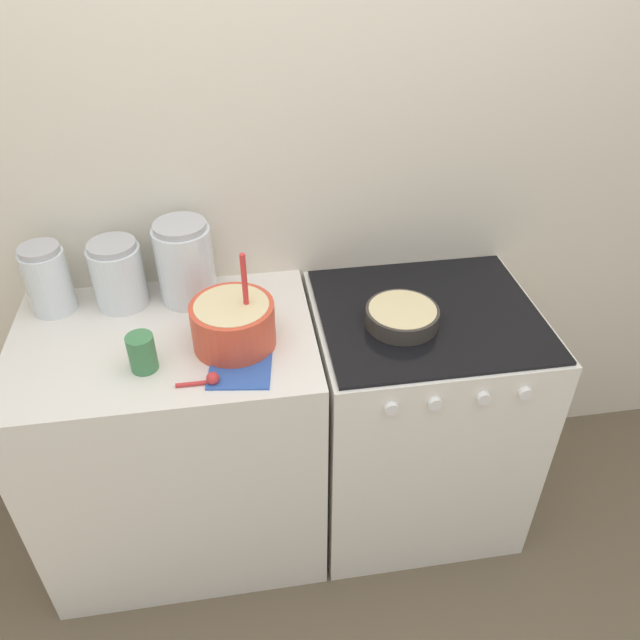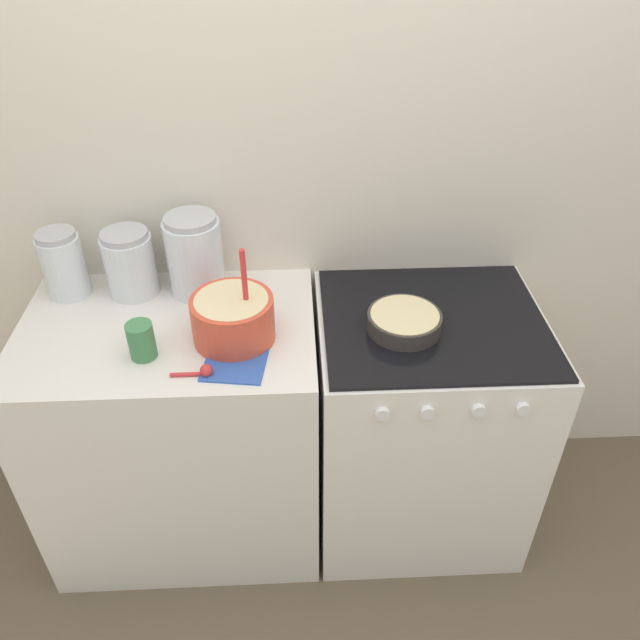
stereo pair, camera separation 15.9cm
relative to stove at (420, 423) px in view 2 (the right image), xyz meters
The scene contains 12 objects.
ground_plane 0.67m from the stove, 140.00° to the right, with size 12.00×12.00×0.00m, color brown.
wall_back 0.90m from the stove, 137.81° to the left, with size 4.82×0.05×2.40m.
countertop_cabinet 0.83m from the stove, behind, with size 0.91×0.63×0.92m.
stove is the anchor object (origin of this frame).
mixing_bowl 0.82m from the stove, behind, with size 0.24×0.24×0.30m.
baking_pan 0.50m from the stove, 156.22° to the right, with size 0.22×0.22×0.06m.
storage_jar_left 1.31m from the stove, behind, with size 0.13×0.13×0.22m.
storage_jar_middle 1.12m from the stove, 167.98° to the left, with size 0.16×0.16×0.22m.
storage_jar_right 0.96m from the stove, 164.74° to the left, with size 0.18×0.18×0.27m.
tin_can 1.02m from the stove, behind, with size 0.08×0.08×0.11m.
recipe_page 0.77m from the stove, 166.87° to the right, with size 0.21×0.28×0.01m.
measuring_spoon 0.87m from the stove, 161.64° to the right, with size 0.12×0.04×0.04m.
Camera 2 is at (-0.06, -1.22, 2.07)m, focal length 35.00 mm.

